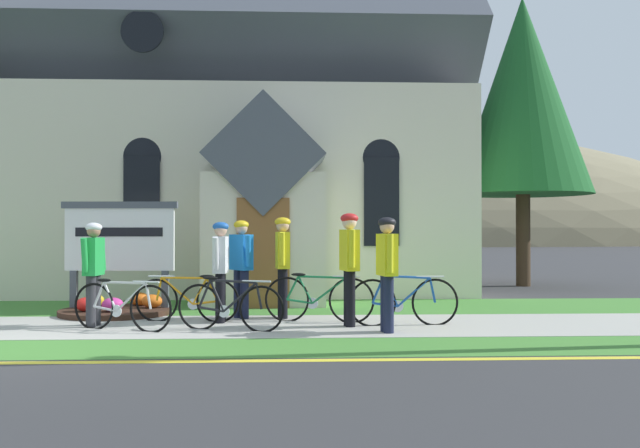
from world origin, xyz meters
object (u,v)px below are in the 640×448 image
Objects in this scene: bicycle_red at (121,306)px; cyclist_in_orange_jersey at (94,266)px; bicycle_white at (229,306)px; bicycle_yellow at (318,298)px; church_sign at (120,240)px; cyclist_in_green_jersey at (283,259)px; roadside_conifer at (523,96)px; bicycle_blue at (403,301)px; cyclist_in_white_jersey at (349,260)px; cyclist_in_yellow_jersey at (241,261)px; bicycle_silver at (188,299)px; cyclist_in_blue_jersey at (387,265)px; cyclist_in_red_jersey at (221,264)px.

bicycle_red is 0.99× the size of cyclist_in_orange_jersey.
bicycle_white is at bearing -13.10° from cyclist_in_orange_jersey.
bicycle_yellow is 3.53m from cyclist_in_orange_jersey.
church_sign is 1.23× the size of cyclist_in_green_jersey.
roadside_conifer is (8.73, 7.84, 4.73)m from bicycle_red.
bicycle_white is 2.68m from bicycle_blue.
bicycle_blue is 1.00× the size of cyclist_in_white_jersey.
cyclist_in_yellow_jersey reaches higher than bicycle_blue.
cyclist_in_orange_jersey is at bearing 141.52° from bicycle_red.
bicycle_yellow reaches higher than bicycle_silver.
bicycle_red is 2.20m from cyclist_in_yellow_jersey.
cyclist_in_blue_jersey is at bearing -116.27° from bicycle_blue.
bicycle_red is 0.98× the size of cyclist_in_red_jersey.
bicycle_yellow is at bearing 127.03° from cyclist_in_white_jersey.
cyclist_in_orange_jersey reaches higher than bicycle_silver.
bicycle_white is at bearing -2.70° from bicycle_red.
cyclist_in_orange_jersey is at bearing 169.53° from cyclist_in_blue_jersey.
bicycle_red is (-4.24, -0.33, -0.02)m from bicycle_blue.
cyclist_in_green_jersey is (-1.03, 1.05, -0.03)m from cyclist_in_white_jersey.
bicycle_blue is at bearing 63.73° from cyclist_in_blue_jersey.
cyclist_in_white_jersey is at bearing -2.64° from cyclist_in_orange_jersey.
cyclist_in_yellow_jersey is at bearing 159.67° from bicycle_yellow.
church_sign is 1.32× the size of bicycle_red.
roadside_conifer reaches higher than church_sign.
church_sign is at bearing 91.60° from cyclist_in_orange_jersey.
bicycle_blue is at bearing 4.48° from bicycle_red.
cyclist_in_blue_jersey is at bearing -25.02° from cyclist_in_red_jersey.
church_sign is at bearing 149.44° from cyclist_in_blue_jersey.
bicycle_white is 1.00× the size of cyclist_in_red_jersey.
cyclist_in_green_jersey is 10.01m from roadside_conifer.
roadside_conifer is at bearing 45.81° from cyclist_in_green_jersey.
church_sign is at bearing 158.29° from bicycle_yellow.
cyclist_in_blue_jersey is (-0.36, -0.73, 0.59)m from bicycle_blue.
cyclist_in_blue_jersey is at bearing -8.00° from bicycle_white.
cyclist_in_orange_jersey reaches higher than bicycle_blue.
cyclist_in_yellow_jersey is at bearing 22.09° from cyclist_in_orange_jersey.
cyclist_in_white_jersey is 1.06× the size of cyclist_in_yellow_jersey.
cyclist_in_orange_jersey is (-0.52, 0.42, 0.56)m from bicycle_red.
bicycle_red is at bearing -176.00° from cyclist_in_white_jersey.
bicycle_silver is at bearing -138.94° from roadside_conifer.
bicycle_white is 1.63m from bicycle_yellow.
cyclist_in_orange_jersey is at bearing -141.28° from roadside_conifer.
cyclist_in_white_jersey is 1.47m from cyclist_in_green_jersey.
roadside_conifer reaches higher than cyclist_in_green_jersey.
cyclist_in_yellow_jersey is (2.24, -0.93, -0.35)m from church_sign.
bicycle_silver is 1.26m from bicycle_red.
bicycle_white is 11.66m from roadside_conifer.
bicycle_red is 12.65m from roadside_conifer.
cyclist_in_white_jersey is at bearing -173.58° from bicycle_blue.
roadside_conifer is (6.37, 6.55, 4.09)m from cyclist_in_green_jersey.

